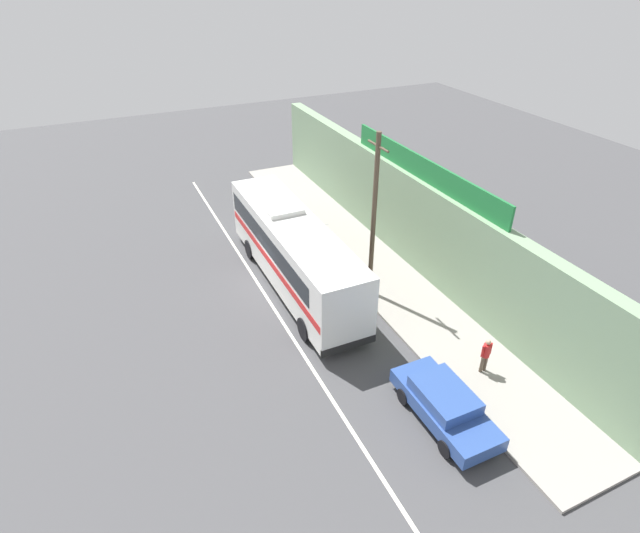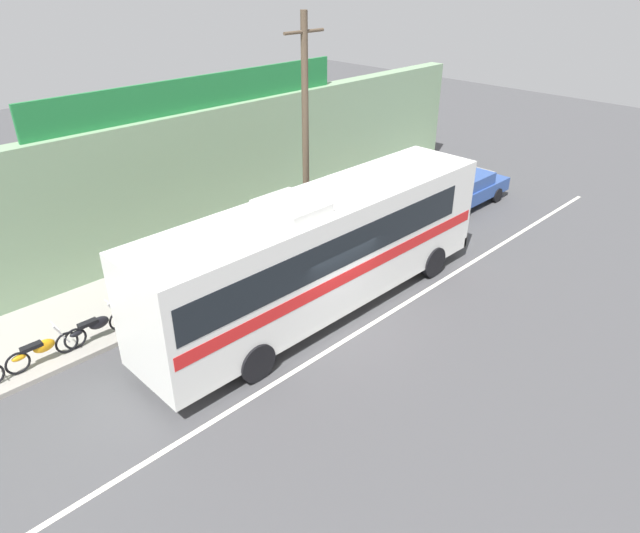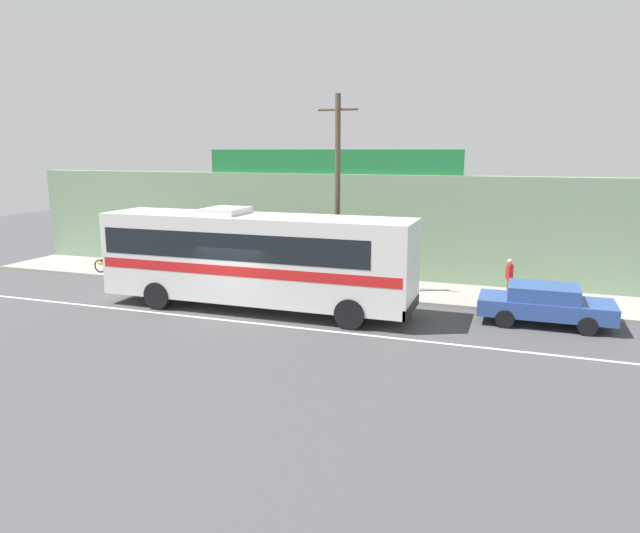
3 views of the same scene
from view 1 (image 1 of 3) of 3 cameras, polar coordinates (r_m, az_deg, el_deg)
ground_plane at (r=25.46m, az=-4.94°, el=-2.07°), size 70.00×70.00×0.00m
sidewalk_slab at (r=27.28m, az=5.33°, el=0.60°), size 30.00×3.60×0.14m
storefront_facade at (r=27.20m, az=9.54°, el=5.78°), size 30.00×0.70×4.80m
storefront_billboard at (r=25.22m, az=11.51°, el=10.77°), size 12.09×0.12×1.10m
road_center_stripe at (r=25.26m, az=-6.64°, el=-2.48°), size 30.00×0.14×0.01m
intercity_bus at (r=24.35m, az=-3.07°, el=2.02°), size 11.75×2.60×3.78m
parked_car at (r=18.84m, az=13.85°, el=-14.84°), size 4.38×1.89×1.37m
utility_pole at (r=22.70m, az=6.08°, el=5.66°), size 1.60×0.22×7.87m
motorcycle_purple at (r=33.45m, az=-3.97°, el=7.82°), size 1.92×0.56×0.94m
motorcycle_black at (r=30.62m, az=-1.58°, el=5.50°), size 1.88×0.56×0.94m
motorcycle_green at (r=31.85m, az=-2.65°, el=6.57°), size 1.86×0.56×0.94m
motorcycle_red at (r=29.29m, az=0.02°, el=4.21°), size 1.88×0.56×0.94m
pedestrian_far_right at (r=20.77m, az=18.19°, el=-9.28°), size 0.30×0.48×1.57m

